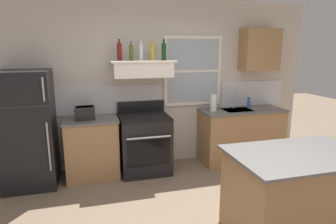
% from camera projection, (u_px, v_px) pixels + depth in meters
% --- Properties ---
extents(back_wall, '(5.40, 0.11, 2.70)m').
position_uv_depth(back_wall, '(156.00, 84.00, 4.79)').
color(back_wall, beige).
rests_on(back_wall, ground_plane).
extents(refrigerator, '(0.70, 0.72, 1.64)m').
position_uv_depth(refrigerator, '(28.00, 130.00, 4.05)').
color(refrigerator, black).
rests_on(refrigerator, ground_plane).
extents(counter_left_of_stove, '(0.79, 0.63, 0.91)m').
position_uv_depth(counter_left_of_stove, '(92.00, 148.00, 4.40)').
color(counter_left_of_stove, '#9E754C').
rests_on(counter_left_of_stove, ground_plane).
extents(toaster, '(0.30, 0.20, 0.19)m').
position_uv_depth(toaster, '(85.00, 113.00, 4.23)').
color(toaster, black).
rests_on(toaster, counter_left_of_stove).
extents(stove_range, '(0.76, 0.69, 1.09)m').
position_uv_depth(stove_range, '(145.00, 143.00, 4.57)').
color(stove_range, black).
rests_on(stove_range, ground_plane).
extents(range_hood_shelf, '(0.96, 0.52, 0.24)m').
position_uv_depth(range_hood_shelf, '(142.00, 69.00, 4.41)').
color(range_hood_shelf, white).
extents(bottle_red_label_wine, '(0.07, 0.07, 0.31)m').
position_uv_depth(bottle_red_label_wine, '(119.00, 52.00, 4.32)').
color(bottle_red_label_wine, maroon).
rests_on(bottle_red_label_wine, range_hood_shelf).
extents(bottle_olive_oil_square, '(0.06, 0.06, 0.28)m').
position_uv_depth(bottle_olive_oil_square, '(131.00, 53.00, 4.34)').
color(bottle_olive_oil_square, '#4C601E').
rests_on(bottle_olive_oil_square, range_hood_shelf).
extents(bottle_clear_tall, '(0.06, 0.06, 0.30)m').
position_uv_depth(bottle_clear_tall, '(141.00, 52.00, 4.37)').
color(bottle_clear_tall, silver).
rests_on(bottle_clear_tall, range_hood_shelf).
extents(bottle_champagne_gold_foil, '(0.08, 0.08, 0.31)m').
position_uv_depth(bottle_champagne_gold_foil, '(153.00, 52.00, 4.38)').
color(bottle_champagne_gold_foil, '#B29333').
rests_on(bottle_champagne_gold_foil, range_hood_shelf).
extents(bottle_dark_green_wine, '(0.07, 0.07, 0.31)m').
position_uv_depth(bottle_dark_green_wine, '(164.00, 51.00, 4.39)').
color(bottle_dark_green_wine, '#143819').
rests_on(bottle_dark_green_wine, range_hood_shelf).
extents(counter_right_with_sink, '(1.43, 0.63, 0.91)m').
position_uv_depth(counter_right_with_sink, '(241.00, 135.00, 5.05)').
color(counter_right_with_sink, '#9E754C').
rests_on(counter_right_with_sink, ground_plane).
extents(sink_faucet, '(0.03, 0.17, 0.28)m').
position_uv_depth(sink_faucet, '(235.00, 98.00, 4.97)').
color(sink_faucet, silver).
rests_on(sink_faucet, counter_right_with_sink).
extents(paper_towel_roll, '(0.11, 0.11, 0.27)m').
position_uv_depth(paper_towel_roll, '(213.00, 103.00, 4.78)').
color(paper_towel_roll, white).
rests_on(paper_towel_roll, counter_right_with_sink).
extents(dish_soap_bottle, '(0.06, 0.06, 0.18)m').
position_uv_depth(dish_soap_bottle, '(249.00, 102.00, 5.07)').
color(dish_soap_bottle, blue).
rests_on(dish_soap_bottle, counter_right_with_sink).
extents(kitchen_island, '(1.40, 0.90, 0.91)m').
position_uv_depth(kitchen_island, '(296.00, 195.00, 3.00)').
color(kitchen_island, '#9E754C').
rests_on(kitchen_island, ground_plane).
extents(upper_cabinet_right, '(0.64, 0.32, 0.70)m').
position_uv_depth(upper_cabinet_right, '(260.00, 50.00, 4.95)').
color(upper_cabinet_right, '#9E754C').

